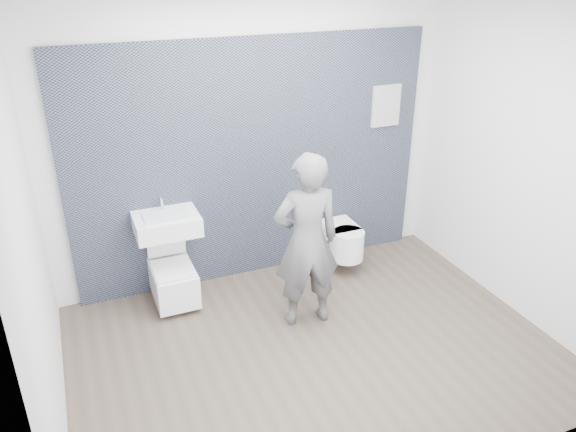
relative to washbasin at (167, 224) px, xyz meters
name	(u,v)px	position (x,y,z in m)	size (l,w,h in m)	color
ground	(315,349)	(0.95, -1.22, -0.82)	(4.00, 4.00, 0.00)	brown
room_shell	(320,156)	(0.95, -1.22, 0.92)	(4.00, 4.00, 4.00)	silver
tile_wall	(257,268)	(0.95, 0.25, -0.82)	(3.60, 0.06, 2.40)	black
washbasin	(167,224)	(0.00, 0.00, 0.00)	(0.58, 0.44, 0.44)	white
toilet_square	(173,280)	(0.00, -0.06, -0.58)	(0.39, 0.56, 0.76)	white
toilet_rounded	(342,240)	(1.79, -0.08, -0.50)	(0.34, 0.58, 0.32)	white
info_placard	(375,246)	(2.38, 0.20, -0.82)	(0.32, 0.03, 0.43)	silver
visitor	(307,242)	(1.05, -0.79, -0.01)	(0.59, 0.39, 1.62)	#5C5C60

